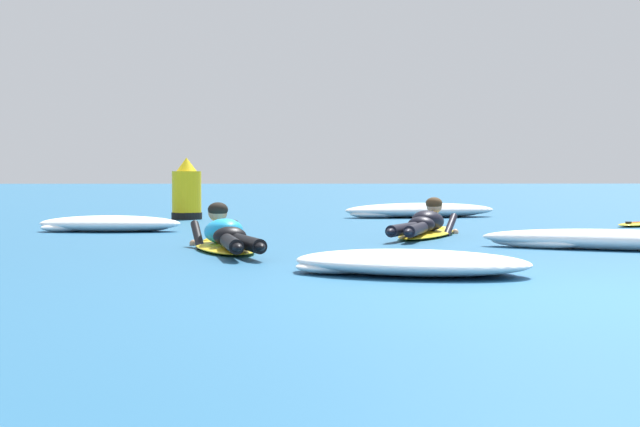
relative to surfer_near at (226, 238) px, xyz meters
The scene contains 8 objects.
ground_plane 6.67m from the surfer_near, 66.81° to the left, with size 120.00×120.00×0.00m, color #235B84.
surfer_near is the anchor object (origin of this frame).
surfer_far 3.25m from the surfer_near, 43.63° to the left, with size 1.29×2.57×0.53m.
whitewater_mid_left 4.01m from the surfer_near, 116.97° to the left, with size 1.97×0.84×0.22m.
whitewater_mid_right 2.92m from the surfer_near, 56.13° to the right, with size 2.16×1.67×0.20m.
whitewater_back 4.10m from the surfer_near, ahead, with size 2.86×1.74×0.22m.
whitewater_far_band 8.48m from the surfer_near, 69.06° to the left, with size 2.99×1.65×0.26m.
channel_marker_buoy 7.36m from the surfer_near, 98.95° to the left, with size 0.54×0.54×1.08m.
Camera 1 is at (-1.97, -6.53, 0.81)m, focal length 56.75 mm.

